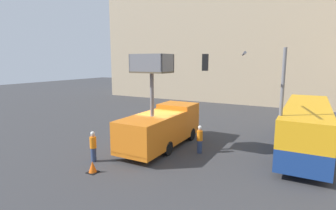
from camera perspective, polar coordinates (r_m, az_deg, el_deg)
name	(u,v)px	position (r m, az deg, el deg)	size (l,w,h in m)	color
ground_plane	(159,147)	(18.41, -1.98, -9.15)	(120.00, 120.00, 0.00)	#38383A
building_backdrop_far	(247,39)	(41.96, 16.77, 13.66)	(44.00, 10.00, 18.47)	tan
utility_truck	(162,125)	(17.99, -1.40, -4.46)	(2.55, 7.43, 6.32)	orange
city_bus	(306,124)	(19.48, 27.85, -3.72)	(2.61, 11.44, 3.08)	navy
traffic_light_pole	(254,88)	(14.55, 18.21, 3.45)	(4.15, 3.90, 6.57)	slate
road_worker_near_truck	(93,147)	(16.22, -15.97, -8.68)	(0.38, 0.38, 1.84)	navy
road_worker_directing	(200,139)	(17.16, 6.91, -7.42)	(0.38, 0.38, 1.82)	navy
traffic_cone_near_truck	(93,167)	(14.91, -16.10, -12.88)	(0.56, 0.56, 0.64)	black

